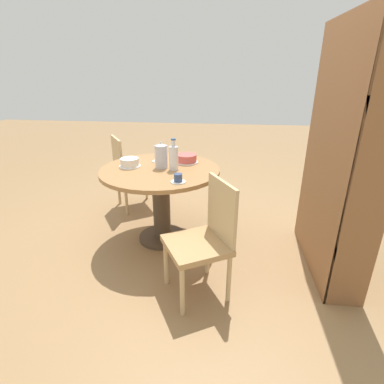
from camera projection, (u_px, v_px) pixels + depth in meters
ground_plane at (163, 238)px, 3.06m from camera, size 14.00×14.00×0.00m
dining_table at (161, 187)px, 2.84m from camera, size 1.11×1.11×0.74m
chair_a at (130, 172)px, 3.56m from camera, size 0.58×0.58×0.89m
chair_b at (204, 237)px, 2.17m from camera, size 0.57×0.57×0.89m
bookshelf at (340, 159)px, 2.31m from camera, size 1.07×0.28×1.95m
coffee_pot at (161, 156)px, 2.75m from camera, size 0.11×0.11×0.25m
water_bottle at (174, 157)px, 2.69m from camera, size 0.08×0.08×0.29m
cake_main at (186, 159)px, 2.93m from camera, size 0.23×0.23×0.08m
cake_second at (130, 163)px, 2.80m from camera, size 0.20×0.20×0.08m
cup_a at (178, 179)px, 2.42m from camera, size 0.13×0.13×0.07m
cup_b at (158, 159)px, 2.97m from camera, size 0.13×0.13×0.07m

